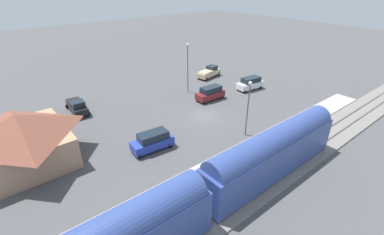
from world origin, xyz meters
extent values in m
plane|color=#4C4C4F|center=(0.00, 0.00, 0.00)|extent=(200.00, 200.00, 0.00)
cube|color=slate|center=(-14.00, 0.00, 0.09)|extent=(4.80, 70.00, 0.18)
cube|color=#59544C|center=(-14.72, 0.00, 0.24)|extent=(0.10, 70.00, 0.12)
cube|color=#59544C|center=(-13.28, 0.00, 0.24)|extent=(0.10, 70.00, 0.12)
cube|color=#A8A399|center=(-10.00, 0.00, 0.15)|extent=(3.20, 46.00, 0.30)
cube|color=#33478C|center=(-14.00, 3.28, 2.15)|extent=(2.90, 17.41, 3.70)
cube|color=#19389E|center=(-12.54, 3.28, 1.85)|extent=(0.04, 16.02, 0.36)
cylinder|color=#33478C|center=(-14.00, 3.28, 3.90)|extent=(2.75, 16.72, 2.76)
cube|color=tan|center=(4.00, 22.00, 1.75)|extent=(9.58, 8.63, 3.51)
pyramid|color=brown|center=(4.00, 22.00, 4.64)|extent=(10.38, 9.43, 2.26)
cube|color=#4C3323|center=(4.00, 17.66, 1.05)|extent=(1.10, 0.08, 2.10)
cylinder|color=#23284C|center=(-10.19, 3.13, 0.72)|extent=(0.22, 0.22, 0.85)
cylinder|color=#CC3F33|center=(-10.19, 3.13, 1.46)|extent=(0.36, 0.36, 0.62)
sphere|color=tan|center=(-10.19, 3.13, 1.89)|extent=(0.24, 0.24, 0.24)
cylinder|color=#23284C|center=(-10.17, -7.50, 0.72)|extent=(0.22, 0.22, 0.85)
cylinder|color=#CC3F33|center=(-10.17, -7.50, 1.46)|extent=(0.36, 0.36, 0.62)
sphere|color=tan|center=(-10.17, -7.50, 1.89)|extent=(0.24, 0.24, 0.24)
cube|color=#283D9E|center=(-2.53, 10.18, 0.84)|extent=(2.38, 5.05, 1.00)
cube|color=#19232D|center=(-2.54, 10.03, 1.78)|extent=(2.02, 3.57, 0.88)
cylinder|color=black|center=(-3.22, 12.15, 0.34)|extent=(0.22, 0.68, 0.68)
cylinder|color=black|center=(-1.51, 12.00, 0.34)|extent=(0.22, 0.68, 0.68)
cylinder|color=black|center=(-3.55, 8.36, 0.34)|extent=(0.22, 0.68, 0.68)
cylinder|color=black|center=(-1.84, 8.21, 0.34)|extent=(0.22, 0.68, 0.68)
cube|color=white|center=(2.86, -13.56, 0.84)|extent=(2.46, 5.08, 1.00)
cube|color=#19232D|center=(2.84, -13.71, 1.78)|extent=(2.07, 3.59, 0.88)
cylinder|color=black|center=(2.20, -11.58, 0.34)|extent=(0.22, 0.68, 0.68)
cylinder|color=black|center=(3.91, -11.76, 0.34)|extent=(0.22, 0.68, 0.68)
cylinder|color=black|center=(1.81, -15.36, 0.34)|extent=(0.22, 0.68, 0.68)
cylinder|color=black|center=(3.52, -15.54, 0.34)|extent=(0.22, 0.68, 0.68)
cube|color=maroon|center=(3.97, -4.93, 0.84)|extent=(2.14, 4.97, 1.00)
cube|color=#19232D|center=(3.96, -5.08, 1.78)|extent=(1.85, 3.49, 0.88)
cylinder|color=black|center=(3.18, -3.00, 0.34)|extent=(0.22, 0.68, 0.68)
cylinder|color=black|center=(4.90, -3.07, 0.34)|extent=(0.22, 0.68, 0.68)
cylinder|color=black|center=(3.04, -6.80, 0.34)|extent=(0.22, 0.68, 0.68)
cylinder|color=black|center=(4.76, -6.86, 0.34)|extent=(0.22, 0.68, 0.68)
cube|color=black|center=(13.01, 13.58, 0.84)|extent=(5.52, 2.31, 0.92)
cube|color=#19232D|center=(11.99, 13.65, 1.72)|extent=(1.84, 1.83, 0.84)
cylinder|color=black|center=(10.81, 12.86, 0.38)|extent=(0.22, 0.76, 0.76)
cylinder|color=black|center=(10.92, 14.58, 0.38)|extent=(0.22, 0.76, 0.76)
cylinder|color=black|center=(15.10, 12.58, 0.38)|extent=(0.22, 0.76, 0.76)
cylinder|color=black|center=(15.21, 14.30, 0.38)|extent=(0.22, 0.76, 0.76)
cube|color=black|center=(13.95, 13.52, 1.40)|extent=(3.09, 2.05, 0.20)
cube|color=#C6B284|center=(12.40, -12.34, 0.84)|extent=(3.02, 5.69, 0.92)
cube|color=#19232D|center=(12.61, -13.35, 1.72)|extent=(2.04, 2.04, 0.84)
cylinder|color=black|center=(13.68, -14.27, 0.38)|extent=(0.22, 0.76, 0.76)
cylinder|color=black|center=(12.00, -14.62, 0.38)|extent=(0.22, 0.76, 0.76)
cylinder|color=black|center=(12.81, -10.06, 0.38)|extent=(0.22, 0.76, 0.76)
cylinder|color=black|center=(11.12, -10.41, 0.38)|extent=(0.22, 0.76, 0.76)
cube|color=#C6B284|center=(12.21, -11.42, 1.40)|extent=(2.43, 3.29, 0.20)
cylinder|color=#515156|center=(-7.20, -0.78, 3.42)|extent=(0.16, 0.16, 6.84)
sphere|color=#EAE5C6|center=(-7.20, -0.78, 7.02)|extent=(0.44, 0.44, 0.44)
cylinder|color=#515156|center=(8.90, -4.19, 4.04)|extent=(0.16, 0.16, 8.08)
sphere|color=#EAE5C6|center=(8.90, -4.19, 8.26)|extent=(0.44, 0.44, 0.44)
camera|label=1|loc=(-26.24, 23.58, 18.13)|focal=25.57mm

